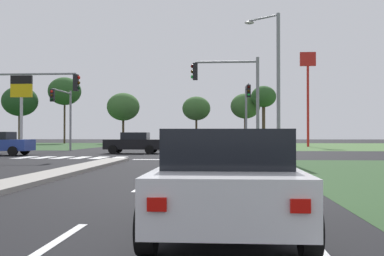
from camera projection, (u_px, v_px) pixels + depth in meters
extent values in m
plane|color=black|center=(144.00, 154.00, 32.76)|extent=(200.00, 200.00, 0.00)
cube|color=gray|center=(34.00, 179.00, 13.81)|extent=(1.20, 22.00, 0.14)
cube|color=gray|center=(178.00, 145.00, 57.70)|extent=(1.20, 36.00, 0.14)
cube|color=silver|center=(61.00, 239.00, 6.17)|extent=(0.14, 2.00, 0.01)
cube|color=silver|center=(141.00, 187.00, 12.16)|extent=(0.14, 2.00, 0.01)
cube|color=silver|center=(168.00, 170.00, 18.14)|extent=(0.14, 2.00, 0.01)
cube|color=silver|center=(182.00, 161.00, 24.13)|extent=(0.14, 2.00, 0.01)
cube|color=silver|center=(261.00, 179.00, 14.33)|extent=(0.14, 24.00, 0.01)
cube|color=silver|center=(190.00, 160.00, 25.52)|extent=(6.40, 0.50, 0.01)
cube|color=silver|center=(25.00, 157.00, 28.01)|extent=(0.70, 2.80, 0.01)
cube|color=silver|center=(44.00, 158.00, 27.93)|extent=(0.70, 2.80, 0.01)
cube|color=silver|center=(62.00, 158.00, 27.85)|extent=(0.70, 2.80, 0.01)
cube|color=silver|center=(81.00, 158.00, 27.78)|extent=(0.70, 2.80, 0.01)
cube|color=silver|center=(99.00, 158.00, 27.70)|extent=(0.70, 2.80, 0.01)
cube|color=silver|center=(118.00, 158.00, 27.62)|extent=(0.70, 2.80, 0.01)
cube|color=silver|center=(227.00, 188.00, 6.64)|extent=(1.88, 4.11, 0.64)
cube|color=black|center=(227.00, 148.00, 6.50)|extent=(1.65, 1.89, 0.52)
cube|color=red|center=(157.00, 204.00, 4.62)|extent=(0.20, 0.04, 0.14)
cube|color=red|center=(300.00, 206.00, 4.53)|extent=(0.20, 0.04, 0.14)
cylinder|color=black|center=(172.00, 197.00, 8.01)|extent=(0.22, 0.64, 0.64)
cylinder|color=black|center=(281.00, 198.00, 7.88)|extent=(0.22, 0.64, 0.64)
cylinder|color=black|center=(147.00, 227.00, 5.39)|extent=(0.22, 0.64, 0.64)
cylinder|color=black|center=(309.00, 230.00, 5.26)|extent=(0.22, 0.64, 0.64)
cylinder|color=black|center=(25.00, 150.00, 31.89)|extent=(0.64, 0.22, 0.64)
cylinder|color=black|center=(13.00, 151.00, 30.05)|extent=(0.64, 0.22, 0.64)
cube|color=black|center=(133.00, 144.00, 33.93)|extent=(4.17, 1.76, 0.72)
cube|color=black|center=(135.00, 136.00, 33.93)|extent=(1.92, 1.55, 0.52)
cube|color=red|center=(160.00, 144.00, 33.12)|extent=(0.04, 0.20, 0.14)
cube|color=red|center=(163.00, 143.00, 34.45)|extent=(0.04, 0.20, 0.14)
cylinder|color=black|center=(113.00, 150.00, 33.14)|extent=(0.64, 0.22, 0.64)
cylinder|color=black|center=(118.00, 149.00, 34.90)|extent=(0.64, 0.22, 0.64)
cylinder|color=black|center=(149.00, 150.00, 32.95)|extent=(0.64, 0.22, 0.64)
cylinder|color=black|center=(153.00, 149.00, 34.71)|extent=(0.64, 0.22, 0.64)
cube|color=maroon|center=(222.00, 153.00, 19.36)|extent=(1.74, 4.14, 0.63)
cube|color=black|center=(222.00, 139.00, 19.22)|extent=(1.53, 1.91, 0.52)
cube|color=red|center=(205.00, 153.00, 17.32)|extent=(0.20, 0.04, 0.14)
cube|color=red|center=(240.00, 153.00, 17.23)|extent=(0.20, 0.04, 0.14)
cylinder|color=black|center=(203.00, 159.00, 20.74)|extent=(0.22, 0.64, 0.64)
cylinder|color=black|center=(242.00, 159.00, 20.62)|extent=(0.22, 0.64, 0.64)
cylinder|color=black|center=(200.00, 162.00, 18.10)|extent=(0.22, 0.64, 0.64)
cylinder|color=black|center=(245.00, 162.00, 17.98)|extent=(0.22, 0.64, 0.64)
cylinder|color=gray|center=(35.00, 74.00, 26.60)|extent=(4.80, 0.12, 0.12)
cube|color=black|center=(76.00, 83.00, 26.43)|extent=(0.26, 0.32, 0.95)
sphere|color=red|center=(79.00, 78.00, 26.42)|extent=(0.20, 0.20, 0.20)
sphere|color=#3A2405|center=(79.00, 83.00, 26.42)|extent=(0.20, 0.20, 0.20)
sphere|color=black|center=(79.00, 88.00, 26.42)|extent=(0.20, 0.20, 0.20)
cylinder|color=gray|center=(70.00, 121.00, 39.90)|extent=(0.18, 0.18, 5.22)
cylinder|color=gray|center=(62.00, 91.00, 37.81)|extent=(0.12, 4.26, 0.12)
cube|color=black|center=(52.00, 95.00, 35.68)|extent=(0.32, 0.26, 0.95)
sphere|color=red|center=(52.00, 91.00, 35.53)|extent=(0.20, 0.20, 0.20)
sphere|color=#3A2405|center=(52.00, 95.00, 35.52)|extent=(0.20, 0.20, 0.20)
sphere|color=black|center=(52.00, 99.00, 35.52)|extent=(0.20, 0.20, 0.20)
cylinder|color=gray|center=(246.00, 119.00, 38.86)|extent=(0.18, 0.18, 5.50)
cylinder|color=gray|center=(247.00, 87.00, 36.95)|extent=(0.12, 3.89, 0.12)
cube|color=black|center=(249.00, 91.00, 35.00)|extent=(0.32, 0.26, 0.95)
sphere|color=#360503|center=(249.00, 87.00, 34.85)|extent=(0.20, 0.20, 0.20)
sphere|color=#3A2405|center=(249.00, 91.00, 34.84)|extent=(0.20, 0.20, 0.20)
sphere|color=green|center=(249.00, 95.00, 34.84)|extent=(0.20, 0.20, 0.20)
cylinder|color=gray|center=(258.00, 108.00, 25.70)|extent=(0.18, 0.18, 5.75)
cylinder|color=gray|center=(226.00, 62.00, 25.85)|extent=(3.51, 0.12, 0.12)
cube|color=black|center=(195.00, 72.00, 25.97)|extent=(0.26, 0.32, 0.95)
sphere|color=#360503|center=(192.00, 66.00, 25.98)|extent=(0.20, 0.20, 0.20)
sphere|color=#3A2405|center=(192.00, 72.00, 25.98)|extent=(0.20, 0.20, 0.20)
sphere|color=green|center=(192.00, 77.00, 25.97)|extent=(0.20, 0.20, 0.20)
cylinder|color=gray|center=(278.00, 86.00, 25.49)|extent=(0.20, 0.20, 8.17)
cylinder|color=gray|center=(263.00, 18.00, 26.23)|extent=(1.59, 1.35, 0.10)
ellipsoid|color=#B2B2A8|center=(249.00, 23.00, 26.91)|extent=(0.56, 0.28, 0.20)
cylinder|color=#4C4C4C|center=(167.00, 144.00, 44.95)|extent=(0.16, 0.16, 0.76)
cylinder|color=#4C4C4C|center=(167.00, 136.00, 44.96)|extent=(0.34, 0.34, 0.80)
sphere|color=tan|center=(167.00, 130.00, 44.97)|extent=(0.23, 0.23, 0.23)
cylinder|color=red|center=(308.00, 106.00, 52.91)|extent=(0.28, 0.28, 9.32)
cube|color=red|center=(308.00, 59.00, 52.99)|extent=(1.80, 0.30, 1.60)
torus|color=yellow|center=(304.00, 59.00, 53.19)|extent=(0.96, 0.16, 0.96)
torus|color=yellow|center=(311.00, 59.00, 53.13)|extent=(0.96, 0.16, 0.96)
cylinder|color=silver|center=(21.00, 124.00, 37.93)|extent=(0.24, 0.24, 4.49)
cube|color=gold|center=(21.00, 91.00, 37.97)|extent=(1.80, 0.24, 1.10)
cube|color=black|center=(22.00, 80.00, 37.98)|extent=(1.80, 0.24, 0.70)
cylinder|color=#423323|center=(20.00, 127.00, 69.74)|extent=(0.46, 0.46, 5.00)
ellipsoid|color=#1E421E|center=(20.00, 101.00, 69.80)|extent=(5.36, 5.36, 4.56)
cylinder|color=#423323|center=(65.00, 122.00, 71.78)|extent=(0.29, 0.29, 6.78)
ellipsoid|color=#285123|center=(65.00, 91.00, 71.85)|extent=(5.11, 5.11, 4.34)
cylinder|color=#423323|center=(123.00, 130.00, 69.17)|extent=(0.34, 0.34, 4.23)
ellipsoid|color=#38602D|center=(123.00, 107.00, 69.22)|extent=(4.91, 4.91, 4.18)
cylinder|color=#423323|center=(196.00, 130.00, 70.46)|extent=(0.32, 0.32, 4.22)
ellipsoid|color=#38602D|center=(196.00, 108.00, 70.50)|extent=(4.32, 4.32, 3.67)
cylinder|color=#423323|center=(245.00, 129.00, 67.17)|extent=(0.40, 0.40, 4.38)
ellipsoid|color=#38602D|center=(245.00, 106.00, 67.21)|extent=(4.33, 4.33, 3.68)
cylinder|color=#423323|center=(264.00, 124.00, 64.76)|extent=(0.46, 0.46, 5.79)
ellipsoid|color=#285123|center=(264.00, 97.00, 64.82)|extent=(3.54, 3.54, 3.01)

